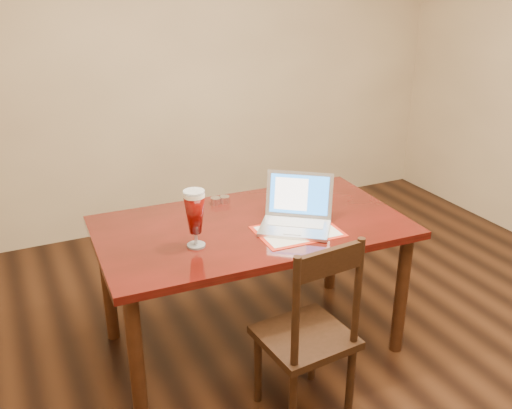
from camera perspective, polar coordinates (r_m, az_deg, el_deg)
name	(u,v)px	position (r m, az deg, el deg)	size (l,w,h in m)	color
ground	(366,389)	(3.21, 10.91, -17.67)	(5.00, 5.00, 0.00)	black
room_shell	(398,45)	(2.48, 13.99, 15.21)	(4.51, 5.01, 2.71)	tan
dining_table	(252,238)	(3.11, -0.41, -3.38)	(1.69, 0.99, 1.07)	#4D0D0A
dining_chair	(309,335)	(2.76, 5.35, -12.86)	(0.45, 0.43, 0.97)	black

